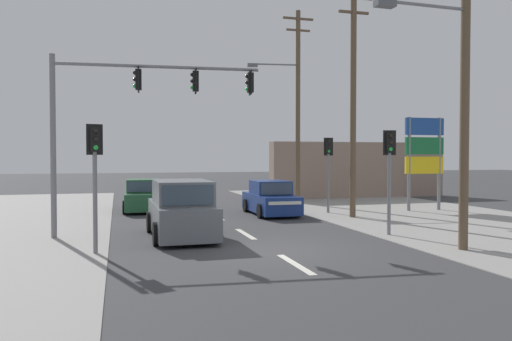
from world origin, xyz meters
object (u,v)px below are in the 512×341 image
Objects in this scene: utility_pole_midground_right at (353,97)px; traffic_signal_mast at (128,106)px; pedestal_signal_right_kerb at (389,164)px; utility_pole_background_right at (296,101)px; sedan_crossing_left at (143,197)px; suv_oncoming_near at (182,211)px; sedan_kerbside_parked at (271,199)px; pedestal_signal_far_median at (328,162)px; utility_pole_foreground_right at (461,71)px; pedestal_signal_left_kerb at (95,166)px; shopping_plaza_sign at (424,150)px.

traffic_signal_mast is (-9.55, -2.61, -0.90)m from utility_pole_midground_right.
traffic_signal_mast reaches higher than pedestal_signal_right_kerb.
utility_pole_background_right is 2.53× the size of sedan_crossing_left.
suv_oncoming_near reaches higher than sedan_kerbside_parked.
utility_pole_foreground_right is at bearing -91.39° from pedestal_signal_far_median.
utility_pole_background_right reaches higher than pedestal_signal_right_kerb.
pedestal_signal_right_kerb is at bearing -94.48° from utility_pole_background_right.
traffic_signal_mast is 1.61× the size of sedan_kerbside_parked.
suv_oncoming_near reaches higher than sedan_crossing_left.
pedestal_signal_left_kerb reaches higher than suv_oncoming_near.
sedan_kerbside_parked is (6.43, 4.69, -3.65)m from traffic_signal_mast.
shopping_plaza_sign is 14.03m from sedan_crossing_left.
pedestal_signal_far_median is at bearing 34.84° from suv_oncoming_near.
utility_pole_midground_right is at bearing -80.04° from pedestal_signal_far_median.
pedestal_signal_right_kerb is 0.84× the size of sedan_kerbside_parked.
utility_pole_foreground_right is at bearing -94.14° from utility_pole_midground_right.
shopping_plaza_sign reaches higher than pedestal_signal_far_median.
utility_pole_background_right is 2.39× the size of suv_oncoming_near.
sedan_crossing_left is at bearing 95.35° from suv_oncoming_near.
sedan_crossing_left is at bearing 164.73° from shopping_plaza_sign.
utility_pole_midground_right is 5.43m from shopping_plaza_sign.
pedestal_signal_right_kerb is at bearing -96.15° from pedestal_signal_far_median.
sedan_kerbside_parked is at bearing 48.88° from suv_oncoming_near.
utility_pole_foreground_right is 0.94× the size of utility_pole_midground_right.
utility_pole_background_right is at bearing 91.12° from utility_pole_midground_right.
utility_pole_background_right is 7.67m from shopping_plaza_sign.
utility_pole_midground_right is at bearing -161.07° from shopping_plaza_sign.
suv_oncoming_near is at bearing -131.12° from sedan_kerbside_parked.
pedestal_signal_far_median is at bearing 99.96° from utility_pole_midground_right.
utility_pole_foreground_right is 2.20× the size of sedan_crossing_left.
traffic_signal_mast reaches higher than sedan_kerbside_parked.
pedestal_signal_right_kerb is 7.15m from suv_oncoming_near.
pedestal_signal_far_median is at bearing 88.61° from utility_pole_foreground_right.
sedan_crossing_left is (0.86, 7.86, -3.65)m from traffic_signal_mast.
pedestal_signal_far_median is at bearing -4.04° from sedan_kerbside_parked.
suv_oncoming_near is at bearing -84.65° from sedan_crossing_left.
pedestal_signal_right_kerb reaches higher than sedan_crossing_left.
shopping_plaza_sign is (5.71, 6.41, 0.57)m from pedestal_signal_right_kerb.
suv_oncoming_near is at bearing 148.99° from utility_pole_foreground_right.
sedan_kerbside_parked is (-2.79, 0.20, -1.71)m from pedestal_signal_far_median.
pedestal_signal_right_kerb is at bearing 99.27° from utility_pole_foreground_right.
utility_pole_foreground_right is 2.22× the size of sedan_kerbside_parked.
traffic_signal_mast reaches higher than pedestal_signal_far_median.
sedan_kerbside_parked is (-2.07, 6.89, -1.71)m from pedestal_signal_right_kerb.
pedestal_signal_right_kerb is at bearing -11.80° from suv_oncoming_near.
utility_pole_background_right is 3.06× the size of pedestal_signal_left_kerb.
pedestal_signal_right_kerb is 8.61m from shopping_plaza_sign.
pedestal_signal_right_kerb is 0.83× the size of sedan_crossing_left.
traffic_signal_mast is 8.99m from pedestal_signal_right_kerb.
sedan_crossing_left is (-8.56, -1.63, -5.12)m from utility_pole_background_right.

